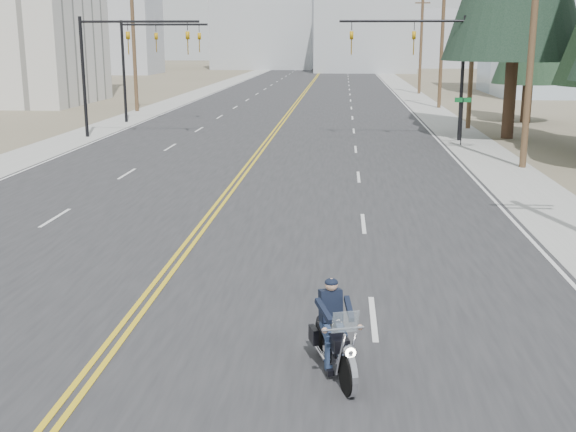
% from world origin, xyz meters
% --- Properties ---
extents(ground_plane, '(400.00, 400.00, 0.00)m').
position_xyz_m(ground_plane, '(0.00, 0.00, 0.00)').
color(ground_plane, '#776D56').
rests_on(ground_plane, ground).
extents(road, '(20.00, 200.00, 0.01)m').
position_xyz_m(road, '(0.00, 70.00, 0.01)').
color(road, '#303033').
rests_on(road, ground).
extents(sidewalk_left, '(3.00, 200.00, 0.01)m').
position_xyz_m(sidewalk_left, '(-11.50, 70.00, 0.01)').
color(sidewalk_left, '#A5A5A0').
rests_on(sidewalk_left, ground).
extents(sidewalk_right, '(3.00, 200.00, 0.01)m').
position_xyz_m(sidewalk_right, '(11.50, 70.00, 0.01)').
color(sidewalk_right, '#A5A5A0').
rests_on(sidewalk_right, ground).
extents(traffic_mast_left, '(7.10, 0.26, 7.00)m').
position_xyz_m(traffic_mast_left, '(-8.98, 32.00, 4.94)').
color(traffic_mast_left, black).
rests_on(traffic_mast_left, ground).
extents(traffic_mast_right, '(7.10, 0.26, 7.00)m').
position_xyz_m(traffic_mast_right, '(8.98, 32.00, 4.94)').
color(traffic_mast_right, black).
rests_on(traffic_mast_right, ground).
extents(traffic_mast_far, '(6.10, 0.26, 7.00)m').
position_xyz_m(traffic_mast_far, '(-9.31, 40.00, 4.87)').
color(traffic_mast_far, black).
rests_on(traffic_mast_far, ground).
extents(street_sign, '(0.90, 0.06, 2.62)m').
position_xyz_m(street_sign, '(10.80, 30.00, 1.80)').
color(street_sign, black).
rests_on(street_sign, ground).
extents(utility_pole_b, '(2.20, 0.30, 11.50)m').
position_xyz_m(utility_pole_b, '(12.50, 23.00, 5.98)').
color(utility_pole_b, brown).
rests_on(utility_pole_b, ground).
extents(utility_pole_c, '(2.20, 0.30, 11.00)m').
position_xyz_m(utility_pole_c, '(12.50, 38.00, 5.73)').
color(utility_pole_c, brown).
rests_on(utility_pole_c, ground).
extents(utility_pole_d, '(2.20, 0.30, 11.50)m').
position_xyz_m(utility_pole_d, '(12.50, 53.00, 5.98)').
color(utility_pole_d, brown).
rests_on(utility_pole_d, ground).
extents(utility_pole_e, '(2.20, 0.30, 11.00)m').
position_xyz_m(utility_pole_e, '(12.50, 70.00, 5.73)').
color(utility_pole_e, brown).
rests_on(utility_pole_e, ground).
extents(utility_pole_left, '(2.20, 0.30, 10.50)m').
position_xyz_m(utility_pole_left, '(-12.50, 48.00, 5.48)').
color(utility_pole_left, brown).
rests_on(utility_pole_left, ground).
extents(haze_bldg_a, '(14.00, 12.00, 22.00)m').
position_xyz_m(haze_bldg_a, '(-35.00, 115.00, 11.00)').
color(haze_bldg_a, '#B7BCC6').
rests_on(haze_bldg_a, ground).
extents(haze_bldg_b, '(18.00, 14.00, 14.00)m').
position_xyz_m(haze_bldg_b, '(8.00, 125.00, 7.00)').
color(haze_bldg_b, '#ADB2B7').
rests_on(haze_bldg_b, ground).
extents(haze_bldg_c, '(16.00, 12.00, 18.00)m').
position_xyz_m(haze_bldg_c, '(40.00, 110.00, 9.00)').
color(haze_bldg_c, '#B7BCC6').
rests_on(haze_bldg_c, ground).
extents(haze_bldg_d, '(20.00, 15.00, 26.00)m').
position_xyz_m(haze_bldg_d, '(-12.00, 140.00, 13.00)').
color(haze_bldg_d, '#ADB2B7').
rests_on(haze_bldg_d, ground).
extents(haze_bldg_e, '(14.00, 14.00, 12.00)m').
position_xyz_m(haze_bldg_e, '(25.00, 150.00, 6.00)').
color(haze_bldg_e, '#B7BCC6').
rests_on(haze_bldg_e, ground).
extents(haze_bldg_f, '(12.00, 12.00, 16.00)m').
position_xyz_m(haze_bldg_f, '(-50.00, 130.00, 8.00)').
color(haze_bldg_f, '#ADB2B7').
rests_on(haze_bldg_f, ground).
extents(motorcyclist, '(1.50, 2.30, 1.66)m').
position_xyz_m(motorcyclist, '(4.23, 1.38, 0.83)').
color(motorcyclist, black).
rests_on(motorcyclist, ground).
extents(conifer_far, '(5.05, 5.05, 13.52)m').
position_xyz_m(conifer_far, '(17.22, 42.34, 7.75)').
color(conifer_far, '#382619').
rests_on(conifer_far, ground).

